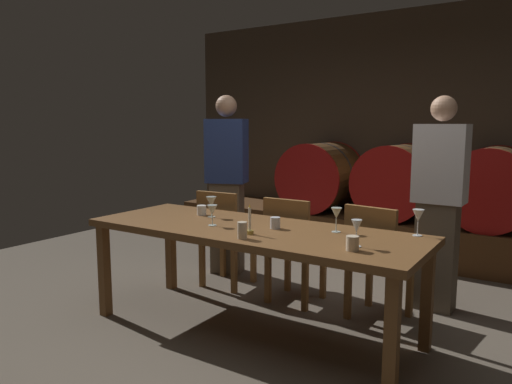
{
  "coord_description": "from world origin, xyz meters",
  "views": [
    {
      "loc": [
        1.56,
        -2.72,
        1.46
      ],
      "look_at": [
        -0.29,
        0.13,
        0.99
      ],
      "focal_mm": 33.87,
      "sensor_mm": 36.0,
      "label": 1
    }
  ],
  "objects_px": {
    "guest_left": "(227,183)",
    "wine_glass_center": "(336,214)",
    "wine_barrel_left": "(321,177)",
    "wine_barrel_center": "(398,182)",
    "wine_glass_left": "(212,211)",
    "wine_barrel_right": "(493,188)",
    "candle_center": "(250,226)",
    "wine_glass_far_left": "(211,202)",
    "dining_table": "(252,237)",
    "guest_right": "(439,203)",
    "cup_center_right": "(275,223)",
    "wine_glass_far_right": "(418,216)",
    "chair_right": "(376,257)",
    "cup_far_left": "(202,210)",
    "cup_center_left": "(242,230)",
    "cup_far_right": "(352,243)",
    "wine_glass_right": "(357,227)",
    "chair_left": "(223,234)",
    "chair_center": "(292,245)"
  },
  "relations": [
    {
      "from": "guest_right",
      "to": "wine_glass_far_right",
      "type": "xyz_separation_m",
      "value": [
        0.05,
        -0.79,
        0.02
      ]
    },
    {
      "from": "cup_far_right",
      "to": "wine_barrel_center",
      "type": "bearing_deg",
      "value": 101.77
    },
    {
      "from": "wine_barrel_right",
      "to": "wine_glass_right",
      "type": "xyz_separation_m",
      "value": [
        -0.39,
        -2.69,
        0.04
      ]
    },
    {
      "from": "chair_center",
      "to": "candle_center",
      "type": "height_order",
      "value": "candle_center"
    },
    {
      "from": "chair_center",
      "to": "wine_glass_far_left",
      "type": "bearing_deg",
      "value": 47.92
    },
    {
      "from": "cup_center_right",
      "to": "guest_right",
      "type": "bearing_deg",
      "value": 52.88
    },
    {
      "from": "wine_glass_right",
      "to": "cup_far_left",
      "type": "distance_m",
      "value": 1.42
    },
    {
      "from": "guest_right",
      "to": "wine_glass_center",
      "type": "bearing_deg",
      "value": 67.47
    },
    {
      "from": "wine_barrel_left",
      "to": "cup_center_left",
      "type": "relative_size",
      "value": 7.79
    },
    {
      "from": "wine_glass_far_right",
      "to": "cup_center_right",
      "type": "relative_size",
      "value": 2.17
    },
    {
      "from": "wine_barrel_left",
      "to": "wine_glass_left",
      "type": "distance_m",
      "value": 2.72
    },
    {
      "from": "dining_table",
      "to": "chair_center",
      "type": "relative_size",
      "value": 2.71
    },
    {
      "from": "guest_left",
      "to": "candle_center",
      "type": "distance_m",
      "value": 1.63
    },
    {
      "from": "dining_table",
      "to": "wine_glass_left",
      "type": "distance_m",
      "value": 0.33
    },
    {
      "from": "wine_barrel_center",
      "to": "wine_glass_center",
      "type": "relative_size",
      "value": 5.02
    },
    {
      "from": "dining_table",
      "to": "cup_center_left",
      "type": "height_order",
      "value": "cup_center_left"
    },
    {
      "from": "wine_barrel_center",
      "to": "wine_glass_far_left",
      "type": "height_order",
      "value": "wine_barrel_center"
    },
    {
      "from": "wine_barrel_right",
      "to": "candle_center",
      "type": "relative_size",
      "value": 4.13
    },
    {
      "from": "wine_barrel_center",
      "to": "cup_center_right",
      "type": "distance_m",
      "value": 2.53
    },
    {
      "from": "chair_left",
      "to": "cup_far_right",
      "type": "bearing_deg",
      "value": 147.56
    },
    {
      "from": "chair_right",
      "to": "cup_center_left",
      "type": "xyz_separation_m",
      "value": [
        -0.53,
        -0.96,
        0.32
      ]
    },
    {
      "from": "cup_center_left",
      "to": "wine_glass_far_right",
      "type": "bearing_deg",
      "value": 36.93
    },
    {
      "from": "guest_left",
      "to": "wine_glass_far_left",
      "type": "height_order",
      "value": "guest_left"
    },
    {
      "from": "wine_barrel_left",
      "to": "guest_right",
      "type": "xyz_separation_m",
      "value": [
        1.69,
        -1.43,
        0.03
      ]
    },
    {
      "from": "wine_barrel_left",
      "to": "wine_barrel_right",
      "type": "relative_size",
      "value": 1.0
    },
    {
      "from": "cup_far_right",
      "to": "wine_glass_left",
      "type": "bearing_deg",
      "value": 174.52
    },
    {
      "from": "wine_barrel_left",
      "to": "wine_barrel_center",
      "type": "xyz_separation_m",
      "value": [
        0.94,
        0.0,
        0.0
      ]
    },
    {
      "from": "guest_right",
      "to": "wine_glass_right",
      "type": "relative_size",
      "value": 10.46
    },
    {
      "from": "wine_glass_center",
      "to": "cup_far_right",
      "type": "xyz_separation_m",
      "value": [
        0.27,
        -0.38,
        -0.08
      ]
    },
    {
      "from": "wine_barrel_center",
      "to": "wine_glass_center",
      "type": "bearing_deg",
      "value": -82.58
    },
    {
      "from": "wine_glass_right",
      "to": "chair_left",
      "type": "bearing_deg",
      "value": 153.46
    },
    {
      "from": "wine_glass_far_left",
      "to": "cup_far_right",
      "type": "relative_size",
      "value": 1.9
    },
    {
      "from": "guest_right",
      "to": "wine_glass_far_left",
      "type": "xyz_separation_m",
      "value": [
        -1.45,
        -1.01,
        0.01
      ]
    },
    {
      "from": "dining_table",
      "to": "guest_left",
      "type": "height_order",
      "value": "guest_left"
    },
    {
      "from": "wine_glass_left",
      "to": "wine_glass_far_right",
      "type": "bearing_deg",
      "value": 19.8
    },
    {
      "from": "guest_left",
      "to": "wine_glass_center",
      "type": "distance_m",
      "value": 1.75
    },
    {
      "from": "wine_barrel_left",
      "to": "candle_center",
      "type": "height_order",
      "value": "wine_barrel_left"
    },
    {
      "from": "candle_center",
      "to": "cup_far_right",
      "type": "bearing_deg",
      "value": -1.93
    },
    {
      "from": "wine_glass_center",
      "to": "chair_center",
      "type": "bearing_deg",
      "value": 141.64
    },
    {
      "from": "chair_right",
      "to": "wine_glass_left",
      "type": "xyz_separation_m",
      "value": [
        -0.93,
        -0.76,
        0.37
      ]
    },
    {
      "from": "guest_left",
      "to": "wine_glass_far_left",
      "type": "bearing_deg",
      "value": 99.92
    },
    {
      "from": "dining_table",
      "to": "guest_right",
      "type": "relative_size",
      "value": 1.42
    },
    {
      "from": "dining_table",
      "to": "cup_center_right",
      "type": "relative_size",
      "value": 30.15
    },
    {
      "from": "wine_glass_left",
      "to": "cup_far_left",
      "type": "height_order",
      "value": "wine_glass_left"
    },
    {
      "from": "wine_barrel_left",
      "to": "wine_glass_far_left",
      "type": "height_order",
      "value": "wine_barrel_left"
    },
    {
      "from": "chair_right",
      "to": "cup_center_left",
      "type": "relative_size",
      "value": 8.32
    },
    {
      "from": "guest_right",
      "to": "wine_glass_far_left",
      "type": "distance_m",
      "value": 1.77
    },
    {
      "from": "dining_table",
      "to": "wine_glass_far_right",
      "type": "height_order",
      "value": "wine_glass_far_right"
    },
    {
      "from": "wine_barrel_left",
      "to": "chair_center",
      "type": "height_order",
      "value": "wine_barrel_left"
    },
    {
      "from": "guest_left",
      "to": "cup_center_left",
      "type": "xyz_separation_m",
      "value": [
        1.11,
        -1.35,
        -0.08
      ]
    }
  ]
}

